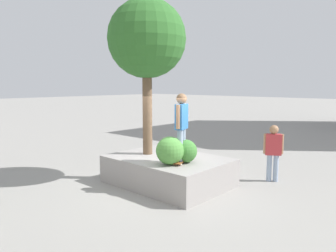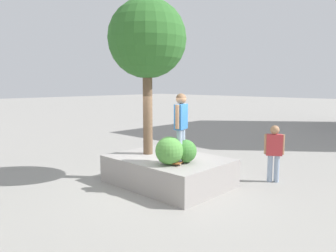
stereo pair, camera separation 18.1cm
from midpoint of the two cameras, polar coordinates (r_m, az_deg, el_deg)
The scene contains 8 objects.
ground_plane at distance 9.33m, azimuth -1.05°, elevation -10.46°, with size 120.00×120.00×0.00m, color gray.
planter_ledge at distance 9.44m, azimuth -0.55°, elevation -7.78°, with size 3.27×2.35×0.78m, color gray.
plaza_tree at distance 9.69m, azimuth -4.27°, elevation 14.75°, with size 2.26×2.26×4.49m.
boxwood_shrub at distance 8.46m, azimuth -0.27°, elevation -4.32°, with size 0.73×0.73×0.73m, color #4C8C3D.
hedge_clump at distance 8.70m, azimuth 2.49°, elevation -4.38°, with size 0.61×0.61×0.61m, color #3D7A33.
skateboard at distance 8.68m, azimuth 1.73°, elevation -6.11°, with size 0.47×0.82×0.07m.
skateboarder at distance 8.50m, azimuth 1.75°, elevation 0.68°, with size 0.34×0.57×1.76m.
pedestrian_crossing at distance 10.01m, azimuth 17.37°, elevation -3.86°, with size 0.49×0.40×1.67m.
Camera 1 is at (-6.05, 6.49, 2.86)m, focal length 34.99 mm.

